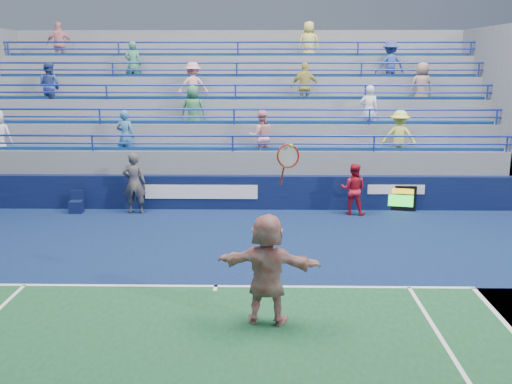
{
  "coord_description": "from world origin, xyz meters",
  "views": [
    {
      "loc": [
        1.04,
        -11.33,
        4.73
      ],
      "look_at": [
        0.82,
        2.5,
        1.5
      ],
      "focal_mm": 40.0,
      "sensor_mm": 36.0,
      "label": 1
    }
  ],
  "objects_px": {
    "ball_girl": "(353,189)",
    "judge_chair": "(76,206)",
    "tennis_player": "(267,269)",
    "line_judge": "(134,183)",
    "serve_speed_board": "(397,198)"
  },
  "relations": [
    {
      "from": "judge_chair",
      "to": "tennis_player",
      "type": "xyz_separation_m",
      "value": [
        5.99,
        -7.56,
        0.82
      ]
    },
    {
      "from": "serve_speed_board",
      "to": "line_judge",
      "type": "distance_m",
      "value": 8.31
    },
    {
      "from": "tennis_player",
      "to": "ball_girl",
      "type": "height_order",
      "value": "tennis_player"
    },
    {
      "from": "line_judge",
      "to": "ball_girl",
      "type": "relative_size",
      "value": 1.21
    },
    {
      "from": "tennis_player",
      "to": "line_judge",
      "type": "distance_m",
      "value": 8.6
    },
    {
      "from": "line_judge",
      "to": "judge_chair",
      "type": "bearing_deg",
      "value": -3.07
    },
    {
      "from": "ball_girl",
      "to": "judge_chair",
      "type": "bearing_deg",
      "value": 14.77
    },
    {
      "from": "tennis_player",
      "to": "ball_girl",
      "type": "distance_m",
      "value": 7.99
    },
    {
      "from": "judge_chair",
      "to": "line_judge",
      "type": "distance_m",
      "value": 2.01
    },
    {
      "from": "serve_speed_board",
      "to": "ball_girl",
      "type": "relative_size",
      "value": 0.74
    },
    {
      "from": "serve_speed_board",
      "to": "judge_chair",
      "type": "xyz_separation_m",
      "value": [
        -10.15,
        -0.44,
        -0.19
      ]
    },
    {
      "from": "judge_chair",
      "to": "tennis_player",
      "type": "bearing_deg",
      "value": -51.64
    },
    {
      "from": "ball_girl",
      "to": "serve_speed_board",
      "type": "bearing_deg",
      "value": -146.98
    },
    {
      "from": "ball_girl",
      "to": "tennis_player",
      "type": "bearing_deg",
      "value": 85.39
    },
    {
      "from": "judge_chair",
      "to": "ball_girl",
      "type": "distance_m",
      "value": 8.69
    }
  ]
}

